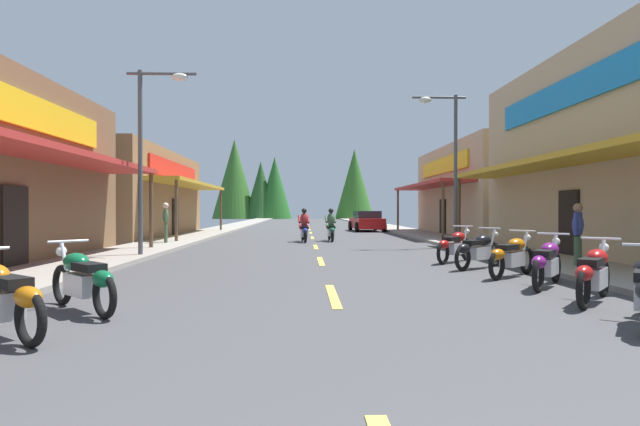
% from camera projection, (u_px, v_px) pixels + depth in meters
% --- Properties ---
extents(ground, '(10.28, 96.21, 0.10)m').
position_uv_depth(ground, '(310.00, 233.00, 33.54)').
color(ground, '#424244').
extents(sidewalk_left, '(2.54, 96.21, 0.12)m').
position_uv_depth(sidewalk_left, '(214.00, 231.00, 33.32)').
color(sidewalk_left, gray).
rests_on(sidewalk_left, ground).
extents(sidewalk_right, '(2.54, 96.21, 0.12)m').
position_uv_depth(sidewalk_right, '(405.00, 231.00, 33.77)').
color(sidewalk_right, gray).
rests_on(sidewalk_right, ground).
extents(centerline_dashes, '(0.16, 72.06, 0.01)m').
position_uv_depth(centerline_dashes, '(309.00, 230.00, 37.39)').
color(centerline_dashes, '#E0C64C').
rests_on(centerline_dashes, ground).
extents(storefront_left_far, '(9.94, 13.83, 4.71)m').
position_uv_depth(storefront_left_far, '(101.00, 194.00, 27.86)').
color(storefront_left_far, olive).
rests_on(storefront_left_far, ground).
extents(storefront_right_far, '(8.56, 12.80, 5.19)m').
position_uv_depth(storefront_right_far, '(500.00, 191.00, 29.28)').
color(storefront_right_far, tan).
rests_on(storefront_right_far, ground).
extents(streetlamp_left, '(2.13, 0.30, 5.81)m').
position_uv_depth(streetlamp_left, '(151.00, 135.00, 15.49)').
color(streetlamp_left, '#474C51').
rests_on(streetlamp_left, ground).
extents(streetlamp_right, '(2.13, 0.30, 6.04)m').
position_uv_depth(streetlamp_right, '(447.00, 148.00, 19.84)').
color(streetlamp_right, '#474C51').
rests_on(streetlamp_right, ground).
extents(motorcycle_parked_right_1, '(1.49, 1.67, 1.04)m').
position_uv_depth(motorcycle_parked_right_1, '(594.00, 273.00, 8.08)').
color(motorcycle_parked_right_1, black).
rests_on(motorcycle_parked_right_1, ground).
extents(motorcycle_parked_right_2, '(1.40, 1.74, 1.04)m').
position_uv_depth(motorcycle_parked_right_2, '(547.00, 262.00, 9.68)').
color(motorcycle_parked_right_2, black).
rests_on(motorcycle_parked_right_2, ground).
extents(motorcycle_parked_right_3, '(1.65, 1.52, 1.04)m').
position_uv_depth(motorcycle_parked_right_3, '(512.00, 255.00, 11.16)').
color(motorcycle_parked_right_3, black).
rests_on(motorcycle_parked_right_3, ground).
extents(motorcycle_parked_right_4, '(1.71, 1.44, 1.04)m').
position_uv_depth(motorcycle_parked_right_4, '(479.00, 250.00, 12.73)').
color(motorcycle_parked_right_4, black).
rests_on(motorcycle_parked_right_4, ground).
extents(motorcycle_parked_right_5, '(1.52, 1.64, 1.04)m').
position_uv_depth(motorcycle_parked_right_5, '(455.00, 245.00, 14.24)').
color(motorcycle_parked_right_5, black).
rests_on(motorcycle_parked_right_5, ground).
extents(motorcycle_parked_left_1, '(1.75, 1.39, 1.04)m').
position_uv_depth(motorcycle_parked_left_1, '(1.00, 296.00, 5.89)').
color(motorcycle_parked_left_1, black).
rests_on(motorcycle_parked_left_1, ground).
extents(motorcycle_parked_left_2, '(1.59, 1.57, 1.04)m').
position_uv_depth(motorcycle_parked_left_2, '(83.00, 279.00, 7.39)').
color(motorcycle_parked_left_2, black).
rests_on(motorcycle_parked_left_2, ground).
extents(rider_cruising_lead, '(0.61, 2.14, 1.57)m').
position_uv_depth(rider_cruising_lead, '(304.00, 228.00, 23.24)').
color(rider_cruising_lead, black).
rests_on(rider_cruising_lead, ground).
extents(rider_cruising_trailing, '(0.60, 2.14, 1.57)m').
position_uv_depth(rider_cruising_trailing, '(331.00, 227.00, 23.82)').
color(rider_cruising_trailing, black).
rests_on(rider_cruising_trailing, ground).
extents(pedestrian_by_shop, '(0.43, 0.44, 1.66)m').
position_uv_depth(pedestrian_by_shop, '(578.00, 231.00, 12.49)').
color(pedestrian_by_shop, '#3F593F').
rests_on(pedestrian_by_shop, ground).
extents(pedestrian_browsing, '(0.33, 0.56, 1.79)m').
position_uv_depth(pedestrian_browsing, '(166.00, 220.00, 20.99)').
color(pedestrian_browsing, '#3F593F').
rests_on(pedestrian_browsing, ground).
extents(parked_car_curbside, '(2.26, 4.40, 1.40)m').
position_uv_depth(parked_car_curbside, '(367.00, 221.00, 34.85)').
color(parked_car_curbside, '#B21919').
rests_on(parked_car_curbside, ground).
extents(treeline_backdrop, '(25.86, 9.39, 12.85)m').
position_uv_depth(treeline_backdrop, '(276.00, 184.00, 80.36)').
color(treeline_backdrop, '#316323').
rests_on(treeline_backdrop, ground).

